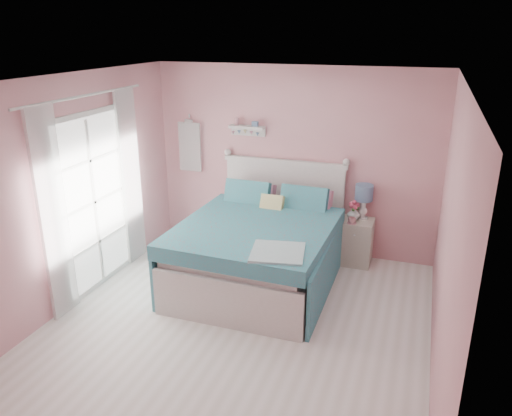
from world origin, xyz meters
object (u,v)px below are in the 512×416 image
Objects in this scene: teacup at (352,221)px; nightstand at (356,242)px; bed at (260,249)px; vase at (353,213)px; table_lamp at (364,195)px.

nightstand is at bearing 66.58° from teacup.
bed reaches higher than vase.
table_lamp is 4.65× the size of teacup.
vase is (-0.06, 0.02, 0.40)m from nightstand.
vase reaches higher than nightstand.
teacup is at bearing -113.42° from nightstand.
vase is at bearing 91.53° from teacup.
teacup reaches higher than nightstand.
bed is at bearing -139.77° from nightstand.
nightstand is at bearing 41.94° from bed.
table_lamp is at bearing 43.70° from bed.
table_lamp is at bearing 65.66° from teacup.
bed is 1.41m from nightstand.
bed reaches higher than teacup.
bed is at bearing -142.63° from teacup.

